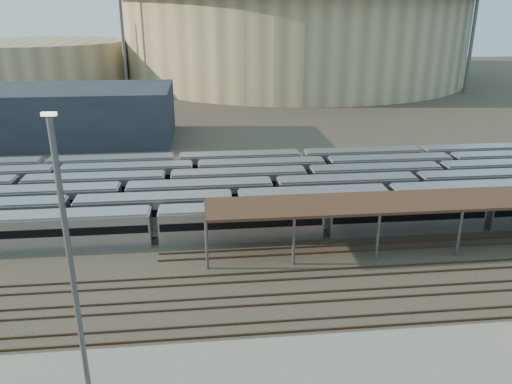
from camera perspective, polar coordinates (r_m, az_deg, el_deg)
The scene contains 12 objects.
ground at distance 49.52m, azimuth 3.87°, elevation -8.97°, with size 420.00×420.00×0.00m, color #383026.
apron at distance 36.68m, azimuth -0.14°, elevation -20.78°, with size 50.00×9.00×0.20m, color gray.
subway_trains at distance 65.54m, azimuth 1.90°, elevation 0.36°, with size 128.02×23.90×3.60m.
inspection_shed at distance 58.49m, azimuth 25.04°, elevation -0.83°, with size 60.30×6.00×5.30m.
empty_tracks at distance 45.26m, azimuth 4.96°, elevation -11.95°, with size 170.00×9.62×0.18m.
stadium at distance 185.55m, azimuth 4.33°, elevation 17.95°, with size 124.00×124.00×32.50m.
secondary_arena at distance 181.00m, azimuth -23.47°, elevation 13.32°, with size 56.00×56.00×14.00m, color tan.
service_building at distance 102.99m, azimuth -21.49°, elevation 8.23°, with size 42.00×20.00×10.00m, color #1E232D.
floodlight_0 at distance 154.10m, azimuth -15.14°, elevation 18.41°, with size 4.00×1.00×38.40m.
floodlight_2 at distance 162.38m, azimuth 23.73°, elevation 17.53°, with size 4.00×1.00×38.40m.
floodlight_3 at distance 202.50m, azimuth -7.09°, elevation 19.25°, with size 4.00×1.00×38.40m.
yard_light_pole at distance 32.69m, azimuth -20.44°, elevation -7.59°, with size 0.81×0.36×18.67m.
Camera 1 is at (-7.84, -42.46, 24.26)m, focal length 35.00 mm.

